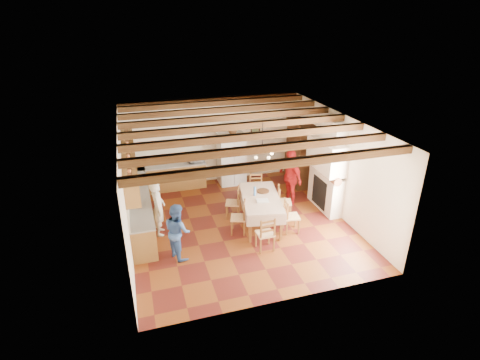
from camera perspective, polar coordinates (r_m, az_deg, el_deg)
The scene contains 31 objects.
floor at distance 10.85m, azimuth -0.05°, elevation -6.77°, with size 6.00×6.50×0.02m, color #501812.
ceiling at distance 9.64m, azimuth -0.06°, elevation 8.79°, with size 6.00×6.50×0.02m, color silver.
wall_back at distance 13.10m, azimuth -4.18°, elevation 6.08°, with size 6.00×0.02×3.00m, color #EEE5CA.
wall_front at distance 7.46m, azimuth 7.25°, elevation -9.21°, with size 6.00×0.02×3.00m, color #EEE5CA.
wall_left at distance 9.80m, azimuth -17.17°, elevation -1.53°, with size 0.02×6.50×3.00m, color #EEE5CA.
wall_right at distance 11.32m, azimuth 14.72°, elevation 2.31°, with size 0.02×6.50×3.00m, color #EEE5CA.
ceiling_beams at distance 9.66m, azimuth -0.06°, elevation 8.21°, with size 6.00×6.30×0.16m, color #32180C, non-canonical shape.
lower_cabinets_left at distance 11.21m, azimuth -15.02°, elevation -4.01°, with size 0.60×4.30×0.86m, color brown.
lower_cabinets_back at distance 12.97m, azimuth -10.41°, elevation 0.47°, with size 2.30×0.60×0.86m, color brown.
countertop_left at distance 11.01m, azimuth -15.27°, elevation -1.94°, with size 0.62×4.30×0.04m, color gray.
countertop_back at distance 12.80m, azimuth -10.56°, elevation 2.31°, with size 2.34×0.62×0.04m, color gray.
backsplash_left at distance 10.88m, azimuth -16.95°, elevation -0.61°, with size 0.03×4.30×0.60m, color beige.
backsplash_back at distance 12.95m, azimuth -10.83°, elevation 4.08°, with size 2.30×0.03×0.60m, color beige.
upper_cabinets at distance 10.63m, azimuth -16.51°, elevation 2.67°, with size 0.35×4.20×0.70m, color brown.
fireplace at distance 11.37m, azimuth 12.90°, elevation 2.06°, with size 0.56×1.60×2.80m, color beige, non-canonical shape.
wall_picture at distance 13.37m, azimuth 2.36°, elevation 8.08°, with size 0.34×0.03×0.42m, color black.
refrigerator at distance 13.04m, azimuth -1.33°, elevation 3.28°, with size 0.90×0.74×1.81m, color white.
hutch at distance 13.04m, azimuth 8.93°, elevation 4.03°, with size 0.52×1.24×2.26m, color #391E12, non-canonical shape.
dining_table at distance 10.49m, azimuth 3.19°, elevation -2.99°, with size 1.37×2.15×0.87m.
chandelier at distance 9.90m, azimuth 3.39°, elevation 4.55°, with size 0.47×0.47×0.03m, color black.
chair_left_near at distance 10.23m, azimuth -0.28°, elevation -5.66°, with size 0.42×0.40×0.96m, color brown, non-canonical shape.
chair_left_far at distance 10.98m, azimuth -1.13°, elevation -3.41°, with size 0.42×0.40×0.96m, color brown, non-canonical shape.
chair_right_near at distance 10.38m, azimuth 7.88°, elevation -5.44°, with size 0.42×0.40×0.96m, color brown, non-canonical shape.
chair_right_far at distance 11.11m, azimuth 6.77°, elevation -3.24°, with size 0.42×0.40×0.96m, color brown, non-canonical shape.
chair_end_near at distance 9.57m, azimuth 3.85°, elevation -8.05°, with size 0.42×0.40×0.96m, color brown, non-canonical shape.
chair_end_far at distance 11.78m, azimuth 2.52°, elevation -1.40°, with size 0.42×0.40×0.96m, color brown, non-canonical shape.
person_man at distance 10.28m, azimuth -12.37°, elevation -4.21°, with size 0.57×0.37×1.56m, color beige.
person_woman_blue at distance 9.30m, azimuth -9.50°, elevation -7.66°, with size 0.70×0.55×1.44m, color #335594.
person_woman_red at distance 11.69m, azimuth 7.62°, elevation 0.43°, with size 1.05×0.44×1.79m, color #A21415.
microwave at distance 12.84m, azimuth -6.88°, elevation 3.44°, with size 0.53×0.36×0.30m, color silver.
fridge_vase at distance 12.71m, azimuth -1.14°, elevation 7.81°, with size 0.32×0.32×0.33m, color #391E12.
Camera 1 is at (-2.66, -8.89, 5.61)m, focal length 28.00 mm.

